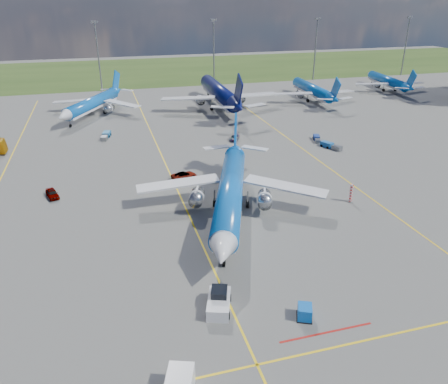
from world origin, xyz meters
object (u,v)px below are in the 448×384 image
object	(u,v)px
service_car_c	(234,137)
warning_post	(351,193)
service_car_a	(52,193)
baggage_tug_c	(106,136)
bg_jet_nnw	(94,115)
bg_jet_ne	(311,100)
uld_container	(305,312)
baggage_tug_w	(330,146)
bg_jet_n	(219,107)
pushback_tug	(219,302)
baggage_tug_e	(317,139)
bg_jet_ene	(386,90)
main_airliner	(230,214)
service_car_b	(184,175)

from	to	relation	value
service_car_c	warning_post	bearing A→B (deg)	-49.66
service_car_a	baggage_tug_c	world-z (taller)	service_car_a
bg_jet_nnw	bg_jet_ne	world-z (taller)	bg_jet_nnw
warning_post	uld_container	world-z (taller)	warning_post
service_car_a	baggage_tug_w	size ratio (longest dim) A/B	0.78
warning_post	baggage_tug_w	size ratio (longest dim) A/B	0.58
uld_container	bg_jet_ne	bearing A→B (deg)	87.25
bg_jet_nnw	bg_jet_n	distance (m)	35.90
pushback_tug	baggage_tug_w	xyz separation A→B (m)	(37.24, 44.62, -0.32)
baggage_tug_w	pushback_tug	bearing A→B (deg)	-154.04
service_car_a	uld_container	bearing A→B (deg)	-71.33
bg_jet_ne	baggage_tug_e	size ratio (longest dim) A/B	7.83
uld_container	baggage_tug_e	xyz separation A→B (m)	(28.78, 54.09, -0.24)
service_car_c	bg_jet_n	bearing A→B (deg)	108.35
bg_jet_ene	baggage_tug_c	size ratio (longest dim) A/B	6.38
pushback_tug	service_car_a	xyz separation A→B (m)	(-19.05, 34.41, -0.17)
bg_jet_ene	main_airliner	bearing A→B (deg)	51.38
bg_jet_ene	service_car_a	world-z (taller)	bg_jet_ene
bg_jet_nnw	baggage_tug_w	distance (m)	65.49
warning_post	main_airliner	distance (m)	19.99
main_airliner	pushback_tug	size ratio (longest dim) A/B	6.60
bg_jet_n	bg_jet_ene	distance (m)	63.42
bg_jet_ne	service_car_b	xyz separation A→B (m)	(-51.14, -52.42, 0.65)
service_car_a	bg_jet_n	bearing A→B (deg)	34.37
service_car_b	baggage_tug_e	world-z (taller)	service_car_b
bg_jet_nnw	pushback_tug	bearing A→B (deg)	-54.05
service_car_c	baggage_tug_c	size ratio (longest dim) A/B	0.80
warning_post	baggage_tug_e	size ratio (longest dim) A/B	0.65
warning_post	bg_jet_nnw	xyz separation A→B (m)	(-39.18, 68.36, -1.50)
main_airliner	baggage_tug_c	world-z (taller)	main_airliner
bg_jet_n	baggage_tug_e	xyz separation A→B (m)	(12.92, -37.43, 0.47)
uld_container	bg_jet_nnw	bearing A→B (deg)	126.18
bg_jet_ne	baggage_tug_w	size ratio (longest dim) A/B	7.07
uld_container	service_car_a	distance (m)	46.92
bg_jet_ene	service_car_a	size ratio (longest dim) A/B	8.59
main_airliner	baggage_tug_e	size ratio (longest dim) A/B	8.98
main_airliner	baggage_tug_w	world-z (taller)	main_airliner
service_car_a	baggage_tug_c	size ratio (longest dim) A/B	0.74
bg_jet_n	service_car_a	world-z (taller)	bg_jet_n
warning_post	bg_jet_ene	bearing A→B (deg)	52.18
uld_container	service_car_b	distance (m)	40.43
warning_post	bg_jet_n	world-z (taller)	bg_jet_n
uld_container	baggage_tug_c	distance (m)	71.66
bg_jet_nnw	bg_jet_n	bearing A→B (deg)	27.90
uld_container	baggage_tug_c	bearing A→B (deg)	128.03
bg_jet_ene	bg_jet_nnw	bearing A→B (deg)	12.60
pushback_tug	main_airliner	bearing A→B (deg)	89.52
service_car_c	bg_jet_ene	bearing A→B (deg)	58.14
service_car_a	baggage_tug_w	bearing A→B (deg)	-6.43
bg_jet_ne	baggage_tug_c	world-z (taller)	bg_jet_ne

